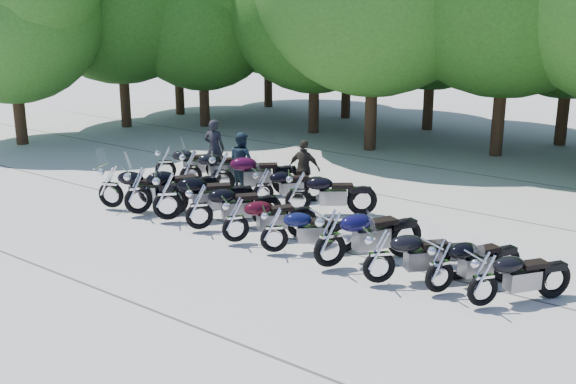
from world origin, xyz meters
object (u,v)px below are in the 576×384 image
Objects in this scene: motorcycle_8 at (440,264)px; motorcycle_9 at (484,278)px; motorcycle_6 at (330,237)px; rider_1 at (242,161)px; motorcycle_4 at (235,218)px; rider_0 at (214,148)px; motorcycle_14 at (298,191)px; motorcycle_7 at (379,255)px; motorcycle_2 at (167,195)px; motorcycle_12 at (222,172)px; motorcycle_13 at (263,185)px; rider_2 at (304,169)px; motorcycle_5 at (274,228)px; motorcycle_11 at (190,167)px; motorcycle_1 at (138,189)px; motorcycle_10 at (165,162)px; motorcycle_0 at (110,185)px; motorcycle_3 at (199,206)px.

motorcycle_9 is (0.86, -0.09, -0.02)m from motorcycle_8.
motorcycle_6 is 1.16× the size of motorcycle_8.
motorcycle_8 is at bearing 172.68° from rider_1.
rider_0 is at bearing -8.11° from motorcycle_4.
motorcycle_6 is at bearing -171.57° from motorcycle_14.
motorcycle_7 is 7.64m from rider_1.
motorcycle_2 is at bearing 30.25° from motorcycle_4.
motorcycle_13 is at bearing -133.35° from motorcycle_12.
motorcycle_2 is at bearing 25.47° from motorcycle_6.
motorcycle_4 is 4.23m from rider_2.
motorcycle_7 is 1.04× the size of motorcycle_8.
motorcycle_7 is 1.97m from motorcycle_9.
motorcycle_14 reaches higher than motorcycle_5.
motorcycle_12 is (-7.71, 2.49, 0.11)m from motorcycle_8.
motorcycle_11 reaches higher than motorcycle_8.
rider_1 is at bearing -109.84° from motorcycle_11.
motorcycle_1 is 4.45m from motorcycle_5.
motorcycle_11 is 1.14× the size of motorcycle_13.
motorcycle_10 reaches higher than motorcycle_5.
motorcycle_6 is 1.20× the size of motorcycle_9.
motorcycle_14 is (-1.27, 2.57, 0.05)m from motorcycle_5.
motorcycle_11 is at bearing 1.16° from motorcycle_4.
rider_0 is at bearing -45.74° from motorcycle_1.
motorcycle_0 is at bearing 34.18° from motorcycle_4.
motorcycle_0 is 4.35m from motorcycle_4.
rider_1 is (1.20, 0.90, 0.19)m from motorcycle_11.
motorcycle_11 is 3.97m from motorcycle_14.
motorcycle_0 is 1.06× the size of motorcycle_14.
motorcycle_5 is at bearing 30.65° from motorcycle_8.
motorcycle_4 is 4.97m from motorcycle_11.
motorcycle_14 is at bearing -151.24° from motorcycle_13.
motorcycle_6 is at bearing -153.84° from motorcycle_1.
motorcycle_12 is (-0.52, 2.52, 0.00)m from motorcycle_2.
motorcycle_0 is 1.10× the size of motorcycle_10.
rider_2 reaches higher than motorcycle_4.
rider_1 is (-6.67, 3.72, 0.22)m from motorcycle_7.
motorcycle_12 reaches higher than motorcycle_5.
motorcycle_13 is (-5.11, 2.78, -0.05)m from motorcycle_7.
motorcycle_1 reaches higher than motorcycle_11.
motorcycle_5 is 2.63m from motorcycle_7.
rider_1 reaches higher than motorcycle_12.
motorcycle_11 is 1.67m from rider_0.
motorcycle_11 is at bearing 19.18° from motorcycle_5.
motorcycle_1 is at bearing 90.23° from motorcycle_14.
rider_2 is at bearing -63.31° from motorcycle_0.
motorcycle_13 is at bearing 47.57° from motorcycle_14.
motorcycle_3 is 1.06× the size of motorcycle_8.
rider_2 reaches higher than motorcycle_12.
motorcycle_6 is 1.20m from motorcycle_7.
motorcycle_8 reaches higher than motorcycle_9.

